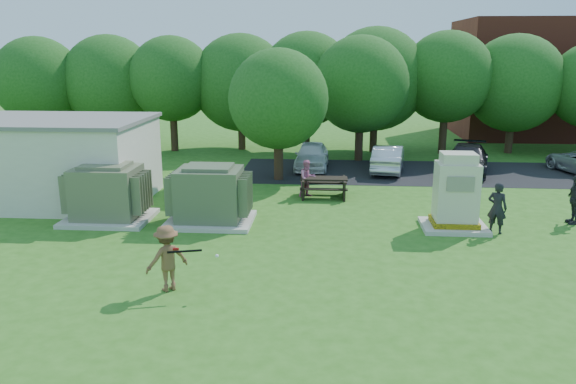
# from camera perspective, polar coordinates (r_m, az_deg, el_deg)

# --- Properties ---
(ground) EXTENTS (120.00, 120.00, 0.00)m
(ground) POSITION_cam_1_polar(r_m,az_deg,el_deg) (15.58, -1.09, -8.28)
(ground) COLOR #2D6619
(ground) RESTS_ON ground
(service_building) EXTENTS (10.00, 5.00, 3.20)m
(service_building) POSITION_cam_1_polar(r_m,az_deg,el_deg) (25.03, -25.46, 2.82)
(service_building) COLOR beige
(service_building) RESTS_ON ground
(service_building_roof) EXTENTS (10.20, 5.20, 0.15)m
(service_building_roof) POSITION_cam_1_polar(r_m,az_deg,el_deg) (24.79, -25.88, 6.61)
(service_building_roof) COLOR slate
(service_building_roof) RESTS_ON service_building
(brick_building) EXTENTS (15.00, 8.00, 8.00)m
(brick_building) POSITION_cam_1_polar(r_m,az_deg,el_deg) (44.60, 26.59, 10.27)
(brick_building) COLOR maroon
(brick_building) RESTS_ON ground
(parking_strip) EXTENTS (20.00, 6.00, 0.01)m
(parking_strip) POSITION_cam_1_polar(r_m,az_deg,el_deg) (29.02, 15.36, 1.89)
(parking_strip) COLOR #232326
(parking_strip) RESTS_ON ground
(transformer_left) EXTENTS (3.00, 2.40, 2.07)m
(transformer_left) POSITION_cam_1_polar(r_m,az_deg,el_deg) (21.01, -17.87, -0.21)
(transformer_left) COLOR beige
(transformer_left) RESTS_ON ground
(transformer_right) EXTENTS (3.00, 2.40, 2.07)m
(transformer_right) POSITION_cam_1_polar(r_m,az_deg,el_deg) (19.92, -7.95, -0.42)
(transformer_right) COLOR beige
(transformer_right) RESTS_ON ground
(generator_cabinet) EXTENTS (2.17, 1.77, 2.64)m
(generator_cabinet) POSITION_cam_1_polar(r_m,az_deg,el_deg) (19.85, 16.68, -0.40)
(generator_cabinet) COLOR beige
(generator_cabinet) RESTS_ON ground
(picnic_table) EXTENTS (1.94, 1.45, 0.83)m
(picnic_table) POSITION_cam_1_polar(r_m,az_deg,el_deg) (23.34, 3.67, 0.72)
(picnic_table) COLOR black
(picnic_table) RESTS_ON ground
(batter) EXTENTS (1.27, 1.19, 1.72)m
(batter) POSITION_cam_1_polar(r_m,az_deg,el_deg) (14.59, -12.19, -6.59)
(batter) COLOR brown
(batter) RESTS_ON ground
(person_by_generator) EXTENTS (0.76, 0.68, 1.74)m
(person_by_generator) POSITION_cam_1_polar(r_m,az_deg,el_deg) (19.89, 20.48, -1.52)
(person_by_generator) COLOR black
(person_by_generator) RESTS_ON ground
(person_at_picnic) EXTENTS (0.95, 0.89, 1.55)m
(person_at_picnic) POSITION_cam_1_polar(r_m,az_deg,el_deg) (23.32, 1.98, 1.39)
(person_at_picnic) COLOR #CE6D95
(person_at_picnic) RESTS_ON ground
(person_walking_right) EXTENTS (0.43, 1.03, 1.76)m
(person_walking_right) POSITION_cam_1_polar(r_m,az_deg,el_deg) (22.08, 27.14, -0.67)
(person_walking_right) COLOR #25272B
(person_walking_right) RESTS_ON ground
(car_white) EXTENTS (1.77, 4.11, 1.38)m
(car_white) POSITION_cam_1_polar(r_m,az_deg,el_deg) (28.85, 2.43, 3.72)
(car_white) COLOR white
(car_white) RESTS_ON ground
(car_silver_a) EXTENTS (2.09, 4.27, 1.35)m
(car_silver_a) POSITION_cam_1_polar(r_m,az_deg,el_deg) (28.60, 10.13, 3.37)
(car_silver_a) COLOR silver
(car_silver_a) RESTS_ON ground
(car_dark) EXTENTS (3.13, 5.10, 1.38)m
(car_dark) POSITION_cam_1_polar(r_m,az_deg,el_deg) (29.22, 17.75, 3.18)
(car_dark) COLOR black
(car_dark) RESTS_ON ground
(batting_equipment) EXTENTS (1.27, 0.33, 0.19)m
(batting_equipment) POSITION_cam_1_polar(r_m,az_deg,el_deg) (14.21, -10.13, -5.99)
(batting_equipment) COLOR black
(batting_equipment) RESTS_ON ground
(tree_row) EXTENTS (41.30, 13.30, 7.30)m
(tree_row) POSITION_cam_1_polar(r_m,az_deg,el_deg) (32.88, 5.00, 11.06)
(tree_row) COLOR #47301E
(tree_row) RESTS_ON ground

